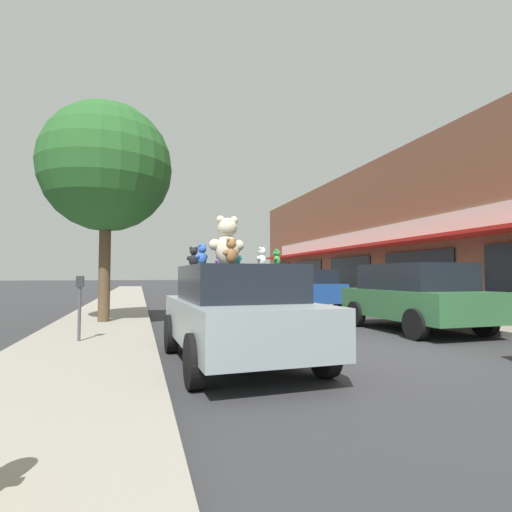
# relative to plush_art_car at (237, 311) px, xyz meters

# --- Properties ---
(ground_plane) EXTENTS (260.00, 260.00, 0.00)m
(ground_plane) POSITION_rel_plush_art_car_xyz_m (2.64, -0.04, -0.84)
(ground_plane) COLOR #333335
(sidewalk_near) EXTENTS (2.56, 90.00, 0.15)m
(sidewalk_near) POSITION_rel_plush_art_car_xyz_m (-2.50, -0.04, -0.77)
(sidewalk_near) COLOR gray
(sidewalk_near) RESTS_ON ground_plane
(storefront_row) EXTENTS (17.17, 31.76, 6.90)m
(storefront_row) POSITION_rel_plush_art_car_xyz_m (17.03, 9.65, 2.61)
(storefront_row) COLOR brown
(storefront_row) RESTS_ON ground_plane
(plush_art_car) EXTENTS (2.15, 4.13, 1.59)m
(plush_art_car) POSITION_rel_plush_art_car_xyz_m (0.00, 0.00, 0.00)
(plush_art_car) COLOR #8C999E
(plush_art_car) RESTS_ON ground_plane
(teddy_bear_giant) EXTENTS (0.63, 0.40, 0.85)m
(teddy_bear_giant) POSITION_rel_plush_art_car_xyz_m (-0.13, 0.21, 1.16)
(teddy_bear_giant) COLOR beige
(teddy_bear_giant) RESTS_ON plush_art_car
(teddy_bear_yellow) EXTENTS (0.13, 0.16, 0.22)m
(teddy_bear_yellow) POSITION_rel_plush_art_car_xyz_m (0.10, 1.00, 0.86)
(teddy_bear_yellow) COLOR yellow
(teddy_bear_yellow) RESTS_ON plush_art_car
(teddy_bear_white) EXTENTS (0.25, 0.24, 0.37)m
(teddy_bear_white) POSITION_rel_plush_art_car_xyz_m (0.64, 0.72, 0.93)
(teddy_bear_white) COLOR white
(teddy_bear_white) RESTS_ON plush_art_car
(teddy_bear_brown) EXTENTS (0.27, 0.22, 0.36)m
(teddy_bear_brown) POSITION_rel_plush_art_car_xyz_m (-0.32, -0.93, 0.93)
(teddy_bear_brown) COLOR olive
(teddy_bear_brown) RESTS_ON plush_art_car
(teddy_bear_black) EXTENTS (0.28, 0.20, 0.37)m
(teddy_bear_black) POSITION_rel_plush_art_car_xyz_m (-0.59, 0.94, 0.93)
(teddy_bear_black) COLOR black
(teddy_bear_black) RESTS_ON plush_art_car
(teddy_bear_purple) EXTENTS (0.16, 0.16, 0.24)m
(teddy_bear_purple) POSITION_rel_plush_art_car_xyz_m (-0.17, 0.77, 0.86)
(teddy_bear_purple) COLOR purple
(teddy_bear_purple) RESTS_ON plush_art_car
(teddy_bear_green) EXTENTS (0.16, 0.21, 0.28)m
(teddy_bear_green) POSITION_rel_plush_art_car_xyz_m (0.68, -0.02, 0.89)
(teddy_bear_green) COLOR green
(teddy_bear_green) RESTS_ON plush_art_car
(teddy_bear_blue) EXTENTS (0.26, 0.24, 0.37)m
(teddy_bear_blue) POSITION_rel_plush_art_car_xyz_m (-0.55, 0.25, 0.93)
(teddy_bear_blue) COLOR blue
(teddy_bear_blue) RESTS_ON plush_art_car
(teddy_bear_teal) EXTENTS (0.28, 0.19, 0.37)m
(teddy_bear_teal) POSITION_rel_plush_art_car_xyz_m (0.11, 0.57, 0.93)
(teddy_bear_teal) COLOR teal
(teddy_bear_teal) RESTS_ON plush_art_car
(parked_car_far_center) EXTENTS (2.12, 4.06, 1.73)m
(parked_car_far_center) POSITION_rel_plush_art_car_xyz_m (5.29, 2.39, 0.08)
(parked_car_far_center) COLOR #336B3D
(parked_car_far_center) RESTS_ON ground_plane
(parked_car_far_right) EXTENTS (1.98, 4.07, 1.67)m
(parked_car_far_right) POSITION_rel_plush_art_car_xyz_m (5.29, 9.34, 0.07)
(parked_car_far_right) COLOR #1E4793
(parked_car_far_right) RESTS_ON ground_plane
(street_tree) EXTENTS (3.66, 3.66, 6.20)m
(street_tree) POSITION_rel_plush_art_car_xyz_m (-2.48, 5.58, 3.66)
(street_tree) COLOR brown
(street_tree) RESTS_ON sidewalk_near
(parking_meter) EXTENTS (0.14, 0.10, 1.27)m
(parking_meter) POSITION_rel_plush_art_car_xyz_m (-2.67, 2.16, 0.12)
(parking_meter) COLOR #4C4C51
(parking_meter) RESTS_ON sidewalk_near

